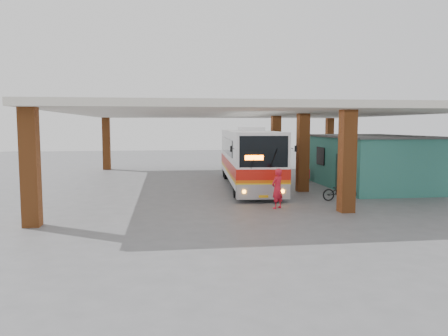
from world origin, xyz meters
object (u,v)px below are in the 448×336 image
coach_bus (249,157)px  red_chair (307,176)px  motorcycle (340,191)px  pedestrian (277,189)px

coach_bus → red_chair: (4.26, 1.61, -1.41)m
motorcycle → pedestrian: (-3.58, -1.59, 0.43)m
pedestrian → red_chair: pedestrian is taller
coach_bus → motorcycle: bearing=-54.5°
coach_bus → pedestrian: 7.36m
motorcycle → red_chair: (0.79, 7.32, -0.08)m
coach_bus → red_chair: bearing=24.9°
motorcycle → pedestrian: size_ratio=0.98×
motorcycle → red_chair: size_ratio=2.12×
coach_bus → motorcycle: coach_bus is taller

